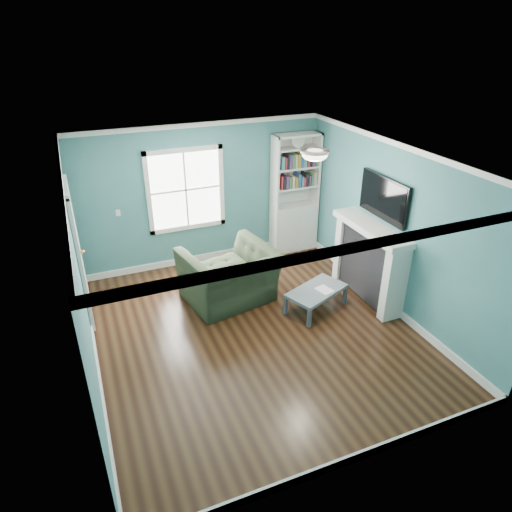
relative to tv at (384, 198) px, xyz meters
name	(u,v)px	position (x,y,z in m)	size (l,w,h in m)	color
floor	(255,331)	(-2.20, -0.20, -1.72)	(5.00, 5.00, 0.00)	black
room_walls	(255,235)	(-2.20, -0.20, -0.14)	(5.00, 5.00, 5.00)	#39707A
trim	(255,258)	(-2.20, -0.20, -0.49)	(4.50, 5.00, 2.60)	white
window	(186,190)	(-2.50, 2.29, -0.27)	(1.40, 0.06, 1.50)	white
bookshelf	(294,205)	(-0.43, 2.10, -0.80)	(0.90, 0.35, 2.31)	silver
fireplace	(369,263)	(-0.12, 0.00, -1.09)	(0.44, 1.58, 1.30)	black
tv	(384,198)	(0.00, 0.00, 0.00)	(0.06, 1.10, 0.65)	black
door	(79,253)	(-4.42, 1.20, -0.65)	(0.12, 0.98, 2.17)	silver
ceiling_fixture	(315,154)	(-1.30, -0.10, 0.82)	(0.38, 0.38, 0.15)	white
light_switch	(118,213)	(-3.70, 2.28, -0.52)	(0.08, 0.01, 0.12)	white
recliner	(229,268)	(-2.25, 0.75, -1.12)	(1.38, 0.90, 1.21)	black
coffee_table	(317,292)	(-1.07, -0.01, -1.42)	(1.10, 0.86, 0.35)	#4B505A
paper_sheet	(324,290)	(-0.96, -0.06, -1.37)	(0.20, 0.26, 0.00)	white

